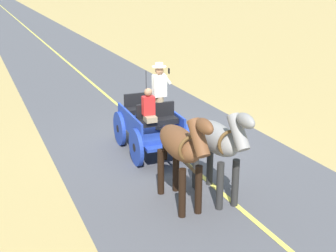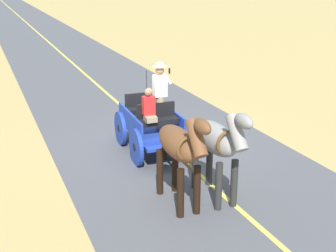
% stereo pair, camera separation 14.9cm
% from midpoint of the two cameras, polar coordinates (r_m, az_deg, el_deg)
% --- Properties ---
extents(ground_plane, '(200.00, 200.00, 0.00)m').
position_cam_midpoint_polar(ground_plane, '(12.95, -0.05, -2.33)').
color(ground_plane, tan).
extents(road_surface, '(6.26, 160.00, 0.01)m').
position_cam_midpoint_polar(road_surface, '(12.94, -0.05, -2.32)').
color(road_surface, '#4C4C51').
rests_on(road_surface, ground).
extents(road_centre_stripe, '(0.12, 160.00, 0.00)m').
position_cam_midpoint_polar(road_centre_stripe, '(12.94, -0.05, -2.29)').
color(road_centre_stripe, '#DBCC4C').
rests_on(road_centre_stripe, road_surface).
extents(horse_drawn_carriage, '(1.49, 4.51, 2.50)m').
position_cam_midpoint_polar(horse_drawn_carriage, '(12.17, -1.70, 0.32)').
color(horse_drawn_carriage, '#1E3899').
rests_on(horse_drawn_carriage, ground).
extents(horse_near_side, '(0.56, 2.13, 2.21)m').
position_cam_midpoint_polar(horse_near_side, '(9.53, 6.69, -1.98)').
color(horse_near_side, gray).
rests_on(horse_near_side, ground).
extents(horse_off_side, '(0.56, 2.13, 2.21)m').
position_cam_midpoint_polar(horse_off_side, '(9.19, 2.00, -2.67)').
color(horse_off_side, brown).
rests_on(horse_off_side, ground).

